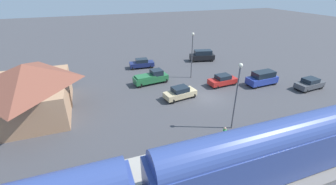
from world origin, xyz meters
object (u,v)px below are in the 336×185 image
Objects in this scene: sedan_red at (223,80)px; light_pole_near_platform at (237,89)px; sedan_tan at (180,93)px; pedestrian_on_platform at (224,134)px; sedan_navy at (142,63)px; sedan_charcoal at (310,84)px; light_pole_lot_center at (192,50)px; pickup_green at (151,77)px; pedestrian_waiting_far at (190,146)px; station_building at (29,88)px; suv_blue at (262,78)px; suv_black at (202,55)px.

light_pole_near_platform is (-10.30, 5.36, 3.87)m from sedan_red.
sedan_tan is 0.63× the size of light_pole_near_platform.
pedestrian_on_platform is 0.23× the size of light_pole_near_platform.
pedestrian_on_platform reaches higher than sedan_tan.
sedan_navy and sedan_charcoal have the same top height.
pickup_green is at bearing 90.42° from light_pole_lot_center.
pedestrian_waiting_far reaches higher than sedan_tan.
light_pole_near_platform is at bearing -162.74° from sedan_tan.
pedestrian_on_platform is 1.00× the size of pedestrian_waiting_far.
pedestrian_waiting_far is 17.46m from pickup_green.
sedan_charcoal is (-6.58, -37.74, -2.38)m from station_building.
light_pole_near_platform is (-4.62, 16.86, 3.87)m from sedan_charcoal.
light_pole_near_platform reaches higher than sedan_tan.
suv_blue is at bearing -90.45° from sedan_tan.
station_building is at bearing 124.69° from sedan_navy.
light_pole_near_platform reaches higher than sedan_navy.
suv_blue is (-14.19, -15.78, 0.27)m from sedan_navy.
light_pole_near_platform reaches higher than suv_black.
pedestrian_on_platform reaches higher than sedan_charcoal.
sedan_charcoal is 0.93× the size of suv_blue.
station_building is 2.63× the size of sedan_red.
sedan_navy is 0.61× the size of light_pole_near_platform.
sedan_navy is at bearing -55.31° from station_building.
sedan_tan is 19.85m from sedan_charcoal.
light_pole_near_platform reaches higher than sedan_red.
light_pole_near_platform is at bearing -118.20° from station_building.
station_building is 23.33m from light_pole_lot_center.
pedestrian_on_platform is 26.64m from suv_black.
pickup_green is at bearing 68.04° from suv_blue.
sedan_red is 12.24m from light_pole_near_platform.
sedan_navy is (25.08, -1.79, -0.40)m from pedestrian_waiting_far.
pickup_green is at bearing 19.43° from sedan_tan.
suv_black reaches higher than sedan_tan.
pedestrian_waiting_far is 25.15m from sedan_navy.
light_pole_lot_center is at bearing 54.36° from suv_blue.
suv_blue is (3.71, 5.61, 0.27)m from sedan_charcoal.
station_building is 7.09× the size of pedestrian_waiting_far.
sedan_charcoal is at bearing -115.16° from pickup_green.
sedan_tan is at bearing 89.55° from suv_blue.
sedan_red is 12.82m from sedan_charcoal.
pedestrian_on_platform is at bearing -125.67° from station_building.
pedestrian_on_platform is at bearing 109.19° from sedan_charcoal.
pedestrian_on_platform is 20.38m from sedan_charcoal.
pickup_green is at bearing 8.37° from pedestrian_on_platform.
sedan_navy is 27.89m from sedan_charcoal.
sedan_navy is (14.08, 1.91, 0.00)m from sedan_tan.
suv_black is (11.18, -29.06, -2.11)m from station_building.
pickup_green is at bearing -77.21° from station_building.
pickup_green reaches higher than sedan_red.
station_building is 1.61× the size of light_pole_near_platform.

